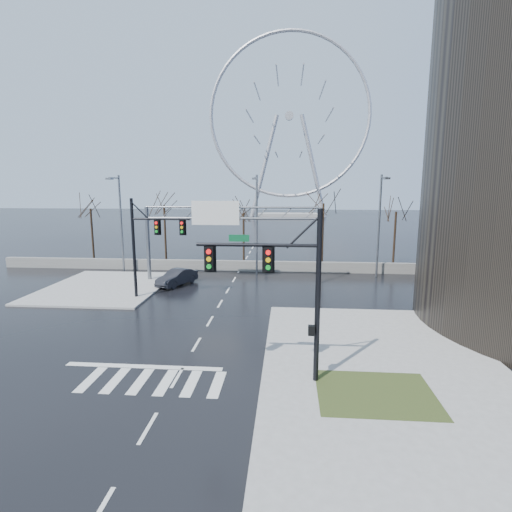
# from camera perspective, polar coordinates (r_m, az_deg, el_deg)

# --- Properties ---
(ground) EXTENTS (260.00, 260.00, 0.00)m
(ground) POSITION_cam_1_polar(r_m,az_deg,el_deg) (23.63, -8.51, -12.39)
(ground) COLOR black
(ground) RESTS_ON ground
(sidewalk_near) EXTENTS (12.00, 12.00, 0.15)m
(sidewalk_near) POSITION_cam_1_polar(r_m,az_deg,el_deg) (15.90, 23.84, -24.95)
(sidewalk_near) COLOR gray
(sidewalk_near) RESTS_ON ground
(sidewalk_right_ext) EXTENTS (12.00, 10.00, 0.15)m
(sidewalk_right_ext) POSITION_cam_1_polar(r_m,az_deg,el_deg) (25.36, 15.64, -10.89)
(sidewalk_right_ext) COLOR gray
(sidewalk_right_ext) RESTS_ON ground
(sidewalk_far) EXTENTS (10.00, 12.00, 0.15)m
(sidewalk_far) POSITION_cam_1_polar(r_m,az_deg,el_deg) (38.01, -20.71, -4.15)
(sidewalk_far) COLOR gray
(sidewalk_far) RESTS_ON ground
(grass_strip) EXTENTS (5.00, 4.00, 0.02)m
(grass_strip) POSITION_cam_1_polar(r_m,az_deg,el_deg) (18.88, 16.70, -18.26)
(grass_strip) COLOR #253616
(grass_strip) RESTS_ON sidewalk_near
(barrier_wall) EXTENTS (52.00, 0.50, 1.10)m
(barrier_wall) POSITION_cam_1_polar(r_m,az_deg,el_deg) (42.41, -2.43, -1.41)
(barrier_wall) COLOR slate
(barrier_wall) RESTS_ON ground
(signal_mast_near) EXTENTS (5.52, 0.41, 8.00)m
(signal_mast_near) POSITION_cam_1_polar(r_m,az_deg,el_deg) (17.69, 4.50, -3.40)
(signal_mast_near) COLOR black
(signal_mast_near) RESTS_ON ground
(signal_mast_far) EXTENTS (4.72, 0.41, 8.00)m
(signal_mast_far) POSITION_cam_1_polar(r_m,az_deg,el_deg) (32.41, -15.29, 2.36)
(signal_mast_far) COLOR black
(signal_mast_far) RESTS_ON ground
(sign_gantry) EXTENTS (16.36, 0.40, 7.60)m
(sign_gantry) POSITION_cam_1_polar(r_m,az_deg,el_deg) (36.81, -4.03, 4.12)
(sign_gantry) COLOR slate
(sign_gantry) RESTS_ON ground
(streetlight_left) EXTENTS (0.50, 2.55, 10.00)m
(streetlight_left) POSITION_cam_1_polar(r_m,az_deg,el_deg) (43.08, -18.92, 5.41)
(streetlight_left) COLOR slate
(streetlight_left) RESTS_ON ground
(streetlight_mid) EXTENTS (0.50, 2.55, 10.00)m
(streetlight_mid) POSITION_cam_1_polar(r_m,az_deg,el_deg) (39.65, 0.07, 5.59)
(streetlight_mid) COLOR slate
(streetlight_mid) RESTS_ON ground
(streetlight_right) EXTENTS (0.50, 2.55, 10.00)m
(streetlight_right) POSITION_cam_1_polar(r_m,az_deg,el_deg) (40.50, 17.32, 5.23)
(streetlight_right) COLOR slate
(streetlight_right) RESTS_ON ground
(tree_far_left) EXTENTS (3.50, 3.50, 7.00)m
(tree_far_left) POSITION_cam_1_polar(r_m,az_deg,el_deg) (50.93, -22.52, 5.47)
(tree_far_left) COLOR black
(tree_far_left) RESTS_ON ground
(tree_left) EXTENTS (3.75, 3.75, 7.50)m
(tree_left) POSITION_cam_1_polar(r_m,az_deg,el_deg) (47.02, -12.96, 6.15)
(tree_left) COLOR black
(tree_left) RESTS_ON ground
(tree_center) EXTENTS (3.25, 3.25, 6.50)m
(tree_center) POSITION_cam_1_polar(r_m,az_deg,el_deg) (46.19, -1.79, 5.34)
(tree_center) COLOR black
(tree_center) RESTS_ON ground
(tree_right) EXTENTS (3.90, 3.90, 7.80)m
(tree_right) POSITION_cam_1_polar(r_m,az_deg,el_deg) (44.99, 9.60, 6.41)
(tree_right) COLOR black
(tree_right) RESTS_ON ground
(tree_far_right) EXTENTS (3.40, 3.40, 6.80)m
(tree_far_right) POSITION_cam_1_polar(r_m,az_deg,el_deg) (46.90, 19.34, 5.14)
(tree_far_right) COLOR black
(tree_far_right) RESTS_ON ground
(ferris_wheel) EXTENTS (45.00, 6.00, 50.91)m
(ferris_wheel) POSITION_cam_1_polar(r_m,az_deg,el_deg) (117.50, 4.75, 18.44)
(ferris_wheel) COLOR gray
(ferris_wheel) RESTS_ON ground
(car) EXTENTS (3.18, 4.60, 1.44)m
(car) POSITION_cam_1_polar(r_m,az_deg,el_deg) (37.07, -11.22, -3.01)
(car) COLOR black
(car) RESTS_ON ground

